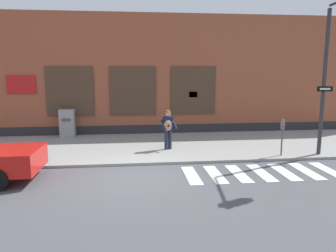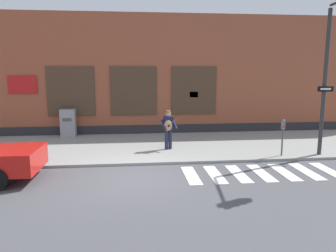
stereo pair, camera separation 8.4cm
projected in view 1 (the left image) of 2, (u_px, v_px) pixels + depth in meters
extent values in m
plane|color=#4C4C51|center=(136.00, 178.00, 10.47)|extent=(160.00, 160.00, 0.00)
cube|color=gray|center=(134.00, 147.00, 14.56)|extent=(28.00, 5.64, 0.10)
cube|color=brown|center=(132.00, 75.00, 18.76)|extent=(28.00, 4.00, 6.28)
cube|color=#28282B|center=(134.00, 130.00, 17.26)|extent=(28.00, 0.04, 0.55)
cube|color=#473323|center=(70.00, 92.00, 16.55)|extent=(2.39, 0.06, 2.51)
cube|color=black|center=(70.00, 92.00, 16.54)|extent=(2.27, 0.03, 2.39)
cube|color=#473323|center=(133.00, 91.00, 16.90)|extent=(2.39, 0.06, 2.51)
cube|color=black|center=(133.00, 91.00, 16.89)|extent=(2.27, 0.03, 2.39)
cube|color=#473323|center=(193.00, 91.00, 17.26)|extent=(2.39, 0.06, 2.51)
cube|color=black|center=(193.00, 91.00, 17.25)|extent=(2.27, 0.03, 2.39)
cube|color=red|center=(21.00, 85.00, 16.22)|extent=(1.40, 0.04, 0.90)
cube|color=yellow|center=(193.00, 94.00, 17.27)|extent=(0.44, 0.02, 0.30)
cube|color=silver|center=(191.00, 175.00, 10.73)|extent=(0.42, 1.90, 0.01)
cube|color=silver|center=(215.00, 174.00, 10.82)|extent=(0.42, 1.90, 0.01)
cube|color=silver|center=(238.00, 174.00, 10.91)|extent=(0.42, 1.90, 0.01)
cube|color=silver|center=(261.00, 173.00, 11.00)|extent=(0.42, 1.90, 0.01)
cube|color=silver|center=(284.00, 172.00, 11.09)|extent=(0.42, 1.90, 0.01)
cube|color=silver|center=(306.00, 171.00, 11.18)|extent=(0.42, 1.90, 0.01)
cube|color=silver|center=(328.00, 170.00, 11.27)|extent=(0.42, 1.90, 0.01)
cube|color=silver|center=(44.00, 152.00, 10.75)|extent=(0.06, 0.24, 0.12)
cube|color=silver|center=(33.00, 162.00, 9.63)|extent=(0.06, 0.24, 0.12)
cylinder|color=black|center=(19.00, 163.00, 11.03)|extent=(0.66, 0.25, 0.66)
cylinder|color=#1E233D|center=(170.00, 139.00, 13.88)|extent=(0.15, 0.15, 0.83)
cylinder|color=#1E233D|center=(166.00, 140.00, 13.79)|extent=(0.15, 0.15, 0.83)
cube|color=#191E47|center=(168.00, 123.00, 13.73)|extent=(0.43, 0.32, 0.56)
sphere|color=tan|center=(168.00, 114.00, 13.66)|extent=(0.22, 0.22, 0.22)
cylinder|color=olive|center=(168.00, 113.00, 13.65)|extent=(0.27, 0.28, 0.02)
cylinder|color=olive|center=(168.00, 111.00, 13.64)|extent=(0.18, 0.18, 0.09)
cylinder|color=#191E47|center=(174.00, 124.00, 13.74)|extent=(0.23, 0.51, 0.39)
cylinder|color=#191E47|center=(164.00, 125.00, 13.55)|extent=(0.23, 0.51, 0.39)
ellipsoid|color=#B77F4C|center=(168.00, 126.00, 13.54)|extent=(0.38, 0.22, 0.44)
cylinder|color=black|center=(168.00, 126.00, 13.49)|extent=(0.09, 0.04, 0.09)
cylinder|color=brown|center=(174.00, 121.00, 13.60)|extent=(0.46, 0.17, 0.34)
cylinder|color=#2D2D30|center=(324.00, 84.00, 12.62)|extent=(0.15, 0.15, 5.58)
cube|color=black|center=(325.00, 89.00, 12.54)|extent=(0.60, 0.10, 0.20)
cube|color=white|center=(325.00, 89.00, 12.52)|extent=(0.40, 0.06, 0.07)
cylinder|color=#47474C|center=(282.00, 142.00, 12.79)|extent=(0.06, 0.06, 1.05)
cube|color=slate|center=(283.00, 125.00, 12.68)|extent=(0.13, 0.10, 0.30)
sphere|color=slate|center=(283.00, 121.00, 12.65)|extent=(0.11, 0.11, 0.11)
cube|color=red|center=(283.00, 127.00, 12.63)|extent=(0.09, 0.01, 0.07)
cube|color=gray|center=(67.00, 123.00, 16.39)|extent=(0.73, 0.54, 1.38)
cube|color=#4C4C4C|center=(66.00, 120.00, 16.07)|extent=(0.44, 0.02, 0.16)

